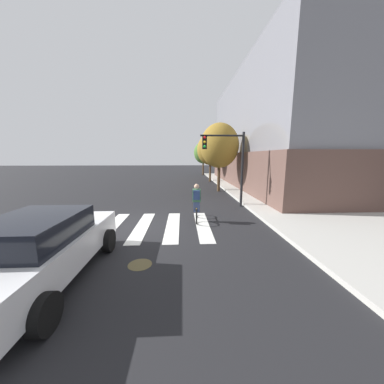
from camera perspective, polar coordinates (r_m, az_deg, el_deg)
The scene contains 12 objects.
ground_plane at distance 8.87m, azimuth -15.31°, elevation -9.29°, with size 120.00×120.00×0.00m, color black.
sidewalk at distance 11.00m, azimuth 36.03°, elevation -6.73°, with size 6.50×50.00×0.15m, color #B2AFA8.
crosswalk_stripes at distance 8.82m, azimuth -13.72°, elevation -9.30°, with size 5.59×3.73×0.01m.
manhole_cover at distance 5.97m, azimuth -14.37°, elevation -19.07°, with size 0.64×0.64×0.01m, color #473D1E.
sedan_near at distance 5.87m, azimuth -36.85°, elevation -12.53°, with size 2.18×4.61×1.59m.
cyclist at distance 9.04m, azimuth 1.29°, elevation -3.01°, with size 0.37×1.71×1.69m.
traffic_light_near at distance 11.69m, azimuth 10.09°, elevation 9.74°, with size 2.47×0.28×4.20m.
fire_hydrant at distance 17.91m, azimuth 14.72°, elevation 2.09°, with size 0.33×0.22×0.78m.
street_tree_near at distance 16.99m, azimuth 7.69°, elevation 12.72°, with size 3.10×3.10×5.52m.
street_tree_mid at distance 23.73m, azimuth 5.18°, elevation 11.73°, with size 3.03×3.03×5.39m.
street_tree_far at distance 32.16m, azimuth 3.16°, elevation 10.95°, with size 2.88×2.88×5.13m.
corner_building at distance 24.48m, azimuth 34.04°, elevation 13.63°, with size 18.92×20.98×10.40m.
Camera 1 is at (1.93, -8.17, 2.86)m, focal length 19.04 mm.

